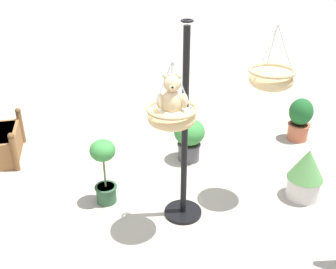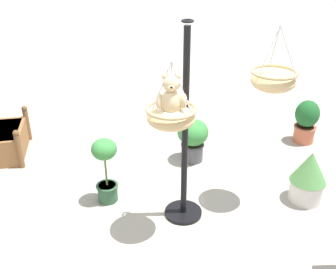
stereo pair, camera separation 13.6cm
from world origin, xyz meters
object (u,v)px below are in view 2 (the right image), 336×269
display_pole_central (184,165)px  hanging_basket_left_high (273,80)px  potted_plant_flowering_red (193,138)px  potted_plant_small_succulent (308,176)px  potted_plant_tall_leafy (106,167)px  teddy_bear (171,98)px  potted_plant_bushy_green (306,121)px  hanging_basket_with_teddy (171,116)px

display_pole_central → hanging_basket_left_high: display_pole_central is taller
potted_plant_flowering_red → potted_plant_small_succulent: 1.67m
display_pole_central → potted_plant_tall_leafy: 0.99m
teddy_bear → potted_plant_small_succulent: teddy_bear is taller
potted_plant_flowering_red → potted_plant_bushy_green: size_ratio=0.92×
potted_plant_flowering_red → potted_plant_bushy_green: bearing=-162.3°
potted_plant_bushy_green → hanging_basket_left_high: bearing=56.3°
teddy_bear → potted_plant_bushy_green: (-2.13, -2.10, -1.22)m
display_pole_central → potted_plant_bushy_green: display_pole_central is taller
potted_plant_tall_leafy → potted_plant_bushy_green: bearing=-151.9°
potted_plant_small_succulent → potted_plant_tall_leafy: bearing=0.1°
potted_plant_flowering_red → display_pole_central: bearing=82.2°
potted_plant_flowering_red → potted_plant_small_succulent: potted_plant_small_succulent is taller
teddy_bear → potted_plant_small_succulent: bearing=-161.9°
hanging_basket_with_teddy → teddy_bear: size_ratio=1.54×
hanging_basket_left_high → potted_plant_small_succulent: hanging_basket_left_high is taller
teddy_bear → hanging_basket_left_high: 1.23m
hanging_basket_left_high → potted_plant_bushy_green: (-1.03, -1.55, -1.21)m
display_pole_central → potted_plant_small_succulent: size_ratio=3.33×
potted_plant_flowering_red → potted_plant_tall_leafy: bearing=41.6°
display_pole_central → potted_plant_bushy_green: size_ratio=3.24×
potted_plant_tall_leafy → potted_plant_small_succulent: 2.46m
hanging_basket_left_high → potted_plant_tall_leafy: (1.88, 0.01, -1.10)m
teddy_bear → potted_plant_small_succulent: size_ratio=0.64×
hanging_basket_with_teddy → hanging_basket_left_high: hanging_basket_left_high is taller
hanging_basket_left_high → potted_plant_bushy_green: 2.22m
display_pole_central → potted_plant_flowering_red: 1.30m
hanging_basket_with_teddy → potted_plant_flowering_red: (-0.32, -1.50, -1.03)m
hanging_basket_with_teddy → potted_plant_flowering_red: hanging_basket_with_teddy is taller
hanging_basket_with_teddy → potted_plant_bushy_green: hanging_basket_with_teddy is taller
potted_plant_tall_leafy → hanging_basket_with_teddy: bearing=146.2°
potted_plant_tall_leafy → hanging_basket_left_high: bearing=-179.8°
teddy_bear → potted_plant_flowering_red: 1.98m
potted_plant_bushy_green → teddy_bear: bearing=44.6°
display_pole_central → hanging_basket_left_high: size_ratio=3.19×
display_pole_central → hanging_basket_with_teddy: 0.77m
potted_plant_flowering_red → potted_plant_tall_leafy: potted_plant_tall_leafy is taller
potted_plant_flowering_red → potted_plant_bushy_green: potted_plant_bushy_green is taller
potted_plant_flowering_red → potted_plant_tall_leafy: 1.48m
potted_plant_tall_leafy → display_pole_central: bearing=163.7°
display_pole_central → potted_plant_small_succulent: (-1.52, -0.28, -0.33)m
potted_plant_bushy_green → potted_plant_small_succulent: (0.46, 1.55, -0.02)m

